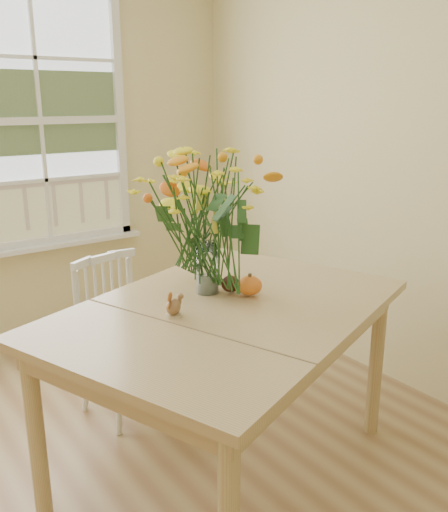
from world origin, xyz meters
TOP-DOWN VIEW (x-y plane):
  - dining_table at (0.64, 0.22)m, footprint 1.83×1.57m
  - windsor_chair at (0.48, 1.03)m, footprint 0.46×0.45m
  - flower_vase at (0.67, 0.41)m, footprint 0.49×0.49m
  - pumpkin at (0.80, 0.26)m, footprint 0.11×0.11m
  - turkey_figurine at (0.39, 0.25)m, footprint 0.10×0.10m
  - dark_gourd at (0.75, 0.34)m, footprint 0.13×0.10m

SIDE VIEW (x-z plane):
  - windsor_chair at x=0.48m, z-range 0.06..0.92m
  - dining_table at x=0.64m, z-range 0.32..1.15m
  - dark_gourd at x=0.75m, z-range 0.83..0.91m
  - turkey_figurine at x=0.39m, z-range 0.82..0.92m
  - pumpkin at x=0.80m, z-range 0.83..0.92m
  - flower_vase at x=0.67m, z-range 0.89..1.48m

